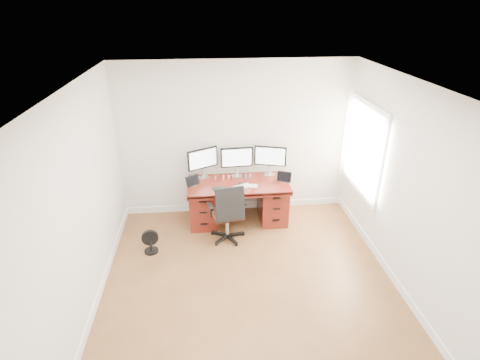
{
  "coord_description": "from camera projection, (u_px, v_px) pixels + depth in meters",
  "views": [
    {
      "loc": [
        -0.52,
        -3.8,
        3.55
      ],
      "look_at": [
        0.0,
        1.5,
        0.95
      ],
      "focal_mm": 28.0,
      "sensor_mm": 36.0,
      "label": 1
    }
  ],
  "objects": [
    {
      "name": "ground",
      "position": [
        251.0,
        293.0,
        5.01
      ],
      "size": [
        4.5,
        4.5,
        0.0
      ],
      "primitive_type": "plane",
      "color": "brown",
      "rests_on": "ground"
    },
    {
      "name": "monitor_left",
      "position": [
        203.0,
        160.0,
        6.33
      ],
      "size": [
        0.5,
        0.28,
        0.53
      ],
      "rotation": [
        0.0,
        0.0,
        0.48
      ],
      "color": "silver",
      "rests_on": "desk"
    },
    {
      "name": "figurine_orange",
      "position": [
        223.0,
        177.0,
        6.38
      ],
      "size": [
        0.03,
        0.03,
        0.08
      ],
      "color": "#E38445",
      "rests_on": "desk"
    },
    {
      "name": "phone",
      "position": [
        242.0,
        184.0,
        6.23
      ],
      "size": [
        0.15,
        0.11,
        0.01
      ],
      "primitive_type": "cube",
      "rotation": [
        0.0,
        0.0,
        -0.33
      ],
      "color": "black",
      "rests_on": "desk"
    },
    {
      "name": "tablet_right",
      "position": [
        284.0,
        178.0,
        6.27
      ],
      "size": [
        0.25,
        0.15,
        0.19
      ],
      "rotation": [
        0.0,
        0.0,
        -0.39
      ],
      "color": "silver",
      "rests_on": "desk"
    },
    {
      "name": "monitor_center",
      "position": [
        237.0,
        158.0,
        6.38
      ],
      "size": [
        0.55,
        0.15,
        0.53
      ],
      "rotation": [
        0.0,
        0.0,
        0.05
      ],
      "color": "silver",
      "rests_on": "desk"
    },
    {
      "name": "tablet_left",
      "position": [
        193.0,
        182.0,
        6.14
      ],
      "size": [
        0.24,
        0.19,
        0.19
      ],
      "rotation": [
        0.0,
        0.0,
        0.59
      ],
      "color": "silver",
      "rests_on": "desk"
    },
    {
      "name": "right_wall",
      "position": [
        409.0,
        193.0,
        4.68
      ],
      "size": [
        0.1,
        4.5,
        2.7
      ],
      "color": "silver",
      "rests_on": "ground"
    },
    {
      "name": "floor_fan",
      "position": [
        150.0,
        242.0,
        5.73
      ],
      "size": [
        0.26,
        0.22,
        0.38
      ],
      "rotation": [
        0.0,
        0.0,
        0.14
      ],
      "color": "black",
      "rests_on": "ground"
    },
    {
      "name": "desk",
      "position": [
        238.0,
        200.0,
        6.47
      ],
      "size": [
        1.7,
        0.8,
        0.75
      ],
      "color": "#5F1B13",
      "rests_on": "ground"
    },
    {
      "name": "figurine_purple",
      "position": [
        245.0,
        176.0,
        6.41
      ],
      "size": [
        0.03,
        0.03,
        0.08
      ],
      "color": "#7354CC",
      "rests_on": "desk"
    },
    {
      "name": "keyboard",
      "position": [
        241.0,
        187.0,
        6.14
      ],
      "size": [
        0.34,
        0.25,
        0.01
      ],
      "primitive_type": "cube",
      "rotation": [
        0.0,
        0.0,
        0.41
      ],
      "color": "silver",
      "rests_on": "desk"
    },
    {
      "name": "figurine_pink",
      "position": [
        229.0,
        177.0,
        6.39
      ],
      "size": [
        0.03,
        0.03,
        0.08
      ],
      "color": "pink",
      "rests_on": "desk"
    },
    {
      "name": "drawing_tablet",
      "position": [
        220.0,
        189.0,
        6.08
      ],
      "size": [
        0.26,
        0.19,
        0.01
      ],
      "primitive_type": "cube",
      "rotation": [
        0.0,
        0.0,
        0.15
      ],
      "color": "black",
      "rests_on": "desk"
    },
    {
      "name": "figurine_blue",
      "position": [
        250.0,
        176.0,
        6.42
      ],
      "size": [
        0.03,
        0.03,
        0.08
      ],
      "color": "#5483F4",
      "rests_on": "desk"
    },
    {
      "name": "figurine_brown",
      "position": [
        215.0,
        178.0,
        6.37
      ],
      "size": [
        0.03,
        0.03,
        0.08
      ],
      "color": "brown",
      "rests_on": "desk"
    },
    {
      "name": "back_wall",
      "position": [
        236.0,
        140.0,
        6.43
      ],
      "size": [
        4.0,
        0.1,
        2.7
      ],
      "primitive_type": "cube",
      "color": "silver",
      "rests_on": "ground"
    },
    {
      "name": "monitor_right",
      "position": [
        270.0,
        157.0,
        6.43
      ],
      "size": [
        0.54,
        0.19,
        0.53
      ],
      "rotation": [
        0.0,
        0.0,
        -0.29
      ],
      "color": "silver",
      "rests_on": "desk"
    },
    {
      "name": "office_chair",
      "position": [
        228.0,
        222.0,
        5.96
      ],
      "size": [
        0.62,
        0.62,
        1.02
      ],
      "rotation": [
        0.0,
        0.0,
        0.18
      ],
      "color": "black",
      "rests_on": "ground"
    },
    {
      "name": "trackpad",
      "position": [
        254.0,
        186.0,
        6.17
      ],
      "size": [
        0.15,
        0.15,
        0.01
      ],
      "primitive_type": "cube",
      "rotation": [
        0.0,
        0.0,
        -0.16
      ],
      "color": "silver",
      "rests_on": "desk"
    }
  ]
}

